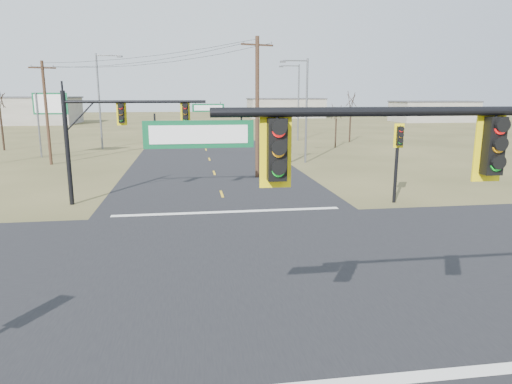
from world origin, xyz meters
TOP-DOWN VIEW (x-y plane):
  - ground at (0.00, 0.00)m, footprint 320.00×320.00m
  - road_ew at (0.00, 0.00)m, footprint 160.00×14.00m
  - road_ns at (0.00, 0.00)m, footprint 14.00×160.00m
  - stop_bar_far at (0.00, 7.50)m, footprint 12.00×0.40m
  - mast_arm_near at (3.54, -8.24)m, footprint 10.33×0.42m
  - mast_arm_far at (-5.39, 10.58)m, footprint 8.83×0.44m
  - pedestal_signal_ne at (9.67, 8.22)m, footprint 0.61×0.53m
  - utility_pole_near at (3.10, 17.71)m, footprint 2.42×0.80m
  - utility_pole_far at (-14.13, 26.80)m, footprint 2.09×0.89m
  - highway_sign at (-15.22, 32.06)m, footprint 3.36×0.38m
  - streetlight_a at (8.42, 24.59)m, footprint 2.57×0.26m
  - streetlight_b at (12.64, 45.06)m, footprint 2.80×0.28m
  - streetlight_c at (-11.57, 38.87)m, footprint 2.97×0.47m
  - bare_tree_c at (15.23, 36.08)m, footprint 2.90×2.90m
  - bare_tree_d at (19.15, 42.08)m, footprint 2.88×2.88m
  - warehouse_left at (-40.00, 90.00)m, footprint 28.00×14.00m
  - warehouse_mid at (25.00, 110.00)m, footprint 20.00×12.00m
  - warehouse_right at (55.00, 85.00)m, footprint 18.00×10.00m

SIDE VIEW (x-z plane):
  - ground at x=0.00m, z-range 0.00..0.00m
  - road_ew at x=0.00m, z-range 0.00..0.02m
  - road_ns at x=0.00m, z-range 0.00..0.02m
  - stop_bar_far at x=0.00m, z-range 0.03..0.03m
  - warehouse_right at x=55.00m, z-range 0.00..4.50m
  - warehouse_mid at x=25.00m, z-range 0.00..5.00m
  - warehouse_left at x=-40.00m, z-range 0.00..5.50m
  - pedestal_signal_ne at x=9.67m, z-range 1.03..5.58m
  - bare_tree_c at x=15.23m, z-range 1.53..6.90m
  - highway_sign at x=-15.22m, z-range 1.29..7.59m
  - mast_arm_far at x=-5.39m, z-range 1.43..7.74m
  - mast_arm_near at x=3.54m, z-range 1.47..7.85m
  - utility_pole_far at x=-14.13m, z-range 0.19..9.15m
  - streetlight_a at x=8.42m, z-range 0.56..9.79m
  - utility_pole_near at x=3.10m, z-range 0.18..10.35m
  - bare_tree_d at x=19.15m, z-range 2.12..9.06m
  - streetlight_b at x=12.64m, z-range 0.62..10.68m
  - streetlight_c at x=-11.57m, z-range 0.65..11.26m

